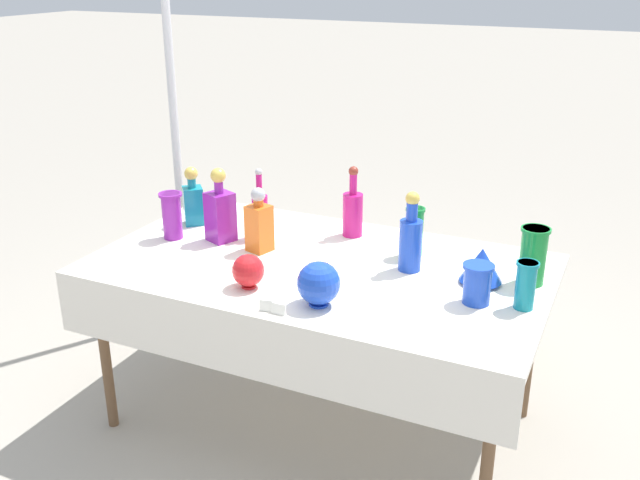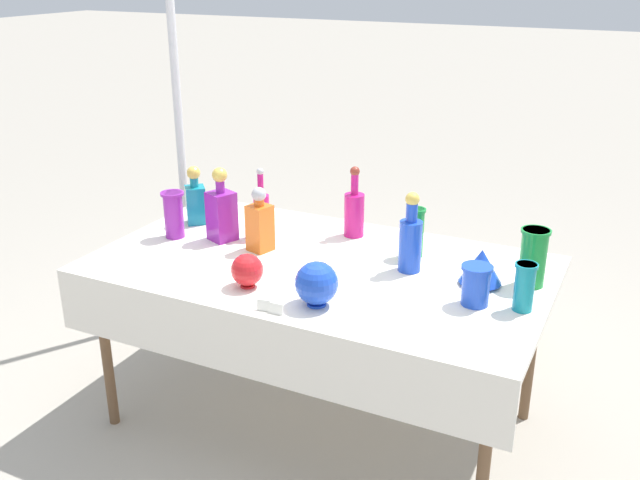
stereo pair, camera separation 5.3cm
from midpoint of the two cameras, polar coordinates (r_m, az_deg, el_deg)
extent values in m
plane|color=#A0998C|center=(3.27, 0.48, -14.16)|extent=(40.00, 40.00, 0.00)
cube|color=white|center=(2.90, 0.52, -2.12)|extent=(1.82, 1.03, 0.03)
cube|color=white|center=(2.54, -4.59, -8.69)|extent=(1.82, 0.01, 0.26)
cylinder|color=brown|center=(3.18, -16.30, -8.44)|extent=(0.04, 0.04, 0.73)
cylinder|color=brown|center=(2.53, 13.62, -16.70)|extent=(0.04, 0.04, 0.73)
cylinder|color=brown|center=(3.75, -7.96, -2.94)|extent=(0.04, 0.04, 0.73)
cylinder|color=brown|center=(3.22, 17.05, -8.10)|extent=(0.04, 0.04, 0.73)
cylinder|color=blue|center=(2.81, 7.75, -0.50)|extent=(0.09, 0.09, 0.21)
cylinder|color=blue|center=(2.76, 7.90, 2.20)|extent=(0.04, 0.04, 0.07)
sphere|color=gold|center=(2.74, 7.96, 3.26)|extent=(0.05, 0.05, 0.05)
cylinder|color=#C61972|center=(3.14, -4.22, 1.91)|extent=(0.07, 0.07, 0.19)
cylinder|color=#C61972|center=(3.09, -4.29, 4.44)|extent=(0.03, 0.03, 0.10)
sphere|color=#B2B2B7|center=(3.07, -4.32, 5.48)|extent=(0.03, 0.03, 0.03)
cylinder|color=#C61972|center=(3.15, 3.18, 2.01)|extent=(0.09, 0.09, 0.19)
cylinder|color=#C61972|center=(3.10, 3.23, 4.47)|extent=(0.03, 0.03, 0.09)
sphere|color=maroon|center=(3.09, 3.25, 5.51)|extent=(0.04, 0.04, 0.04)
cube|color=orange|center=(2.99, -4.32, 0.96)|extent=(0.11, 0.11, 0.20)
cylinder|color=orange|center=(2.95, -4.39, 3.05)|extent=(0.04, 0.04, 0.03)
sphere|color=#B2B2B7|center=(2.94, -4.40, 3.66)|extent=(0.06, 0.06, 0.06)
cube|color=purple|center=(3.12, -7.38, 1.90)|extent=(0.13, 0.13, 0.22)
cylinder|color=purple|center=(3.08, -7.51, 4.31)|extent=(0.04, 0.04, 0.06)
sphere|color=gold|center=(3.06, -7.55, 5.18)|extent=(0.07, 0.07, 0.07)
cube|color=teal|center=(3.34, -9.47, 2.79)|extent=(0.12, 0.12, 0.18)
cylinder|color=teal|center=(3.31, -9.59, 4.62)|extent=(0.04, 0.04, 0.05)
sphere|color=gold|center=(3.30, -9.63, 5.32)|extent=(0.06, 0.06, 0.06)
cylinder|color=blue|center=(2.59, 12.93, -3.55)|extent=(0.10, 0.10, 0.15)
cylinder|color=blue|center=(2.56, 13.06, -2.16)|extent=(0.11, 0.11, 0.01)
cylinder|color=teal|center=(2.58, 16.59, -3.63)|extent=(0.07, 0.07, 0.18)
cylinder|color=teal|center=(2.55, 16.79, -1.96)|extent=(0.08, 0.08, 0.01)
cylinder|color=#198C38|center=(2.78, 17.20, -1.36)|extent=(0.10, 0.10, 0.22)
cylinder|color=#198C38|center=(2.74, 17.44, 0.68)|extent=(0.11, 0.11, 0.01)
cylinder|color=purple|center=(3.18, -11.16, 1.99)|extent=(0.08, 0.08, 0.21)
cylinder|color=purple|center=(3.15, -11.28, 3.66)|extent=(0.10, 0.10, 0.01)
cylinder|color=#198C38|center=(2.95, 8.12, 0.59)|extent=(0.07, 0.07, 0.21)
cylinder|color=#198C38|center=(2.92, 8.22, 2.38)|extent=(0.08, 0.08, 0.01)
cylinder|color=blue|center=(2.77, 13.19, -3.38)|extent=(0.09, 0.09, 0.01)
cone|color=blue|center=(2.74, 13.31, -2.03)|extent=(0.16, 0.16, 0.13)
cylinder|color=blue|center=(2.55, 0.32, -5.14)|extent=(0.07, 0.07, 0.01)
sphere|color=blue|center=(2.51, 0.32, -3.47)|extent=(0.16, 0.16, 0.16)
cylinder|color=red|center=(2.70, -5.24, -3.66)|extent=(0.06, 0.06, 0.01)
sphere|color=red|center=(2.67, -5.29, -2.39)|extent=(0.12, 0.12, 0.12)
cube|color=white|center=(2.48, -2.94, -5.51)|extent=(0.06, 0.01, 0.04)
cube|color=white|center=(2.51, -3.93, -5.24)|extent=(0.05, 0.02, 0.04)
cube|color=tan|center=(3.82, 9.26, -6.04)|extent=(0.51, 0.48, 0.31)
cube|color=tan|center=(3.84, 9.98, -2.67)|extent=(0.40, 0.14, 0.09)
cube|color=tan|center=(3.90, 11.40, -5.71)|extent=(0.61, 0.50, 0.30)
cube|color=tan|center=(3.92, 12.05, -2.57)|extent=(0.48, 0.18, 0.09)
cylinder|color=silver|center=(3.84, -10.84, 9.15)|extent=(0.04, 0.04, 2.21)
cylinder|color=#333338|center=(4.21, -9.81, -5.44)|extent=(0.18, 0.18, 0.04)
camera|label=1|loc=(0.03, -89.47, 0.21)|focal=40.00mm
camera|label=2|loc=(0.03, 90.53, -0.21)|focal=40.00mm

